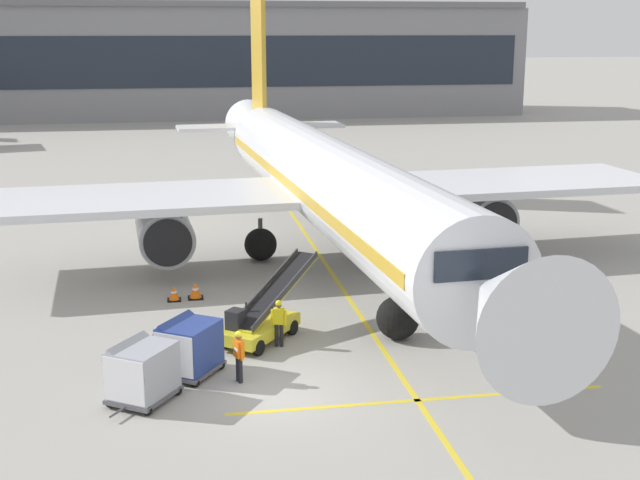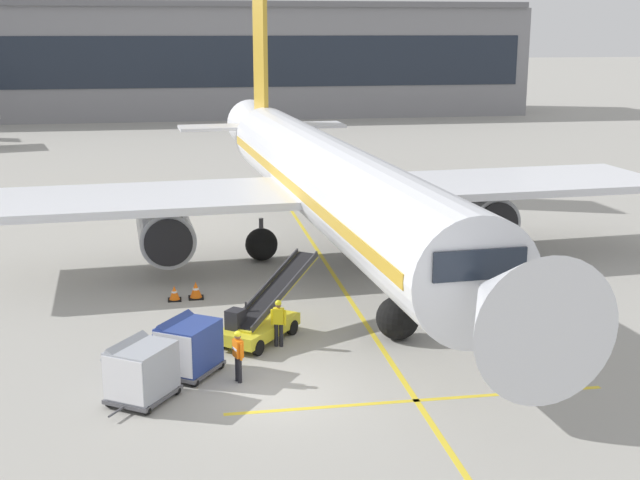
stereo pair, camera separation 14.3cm
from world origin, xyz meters
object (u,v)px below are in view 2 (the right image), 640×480
at_px(baggage_cart_second, 141,370).
at_px(baggage_cart_lead, 188,346).
at_px(ground_crew_by_carts, 278,320).
at_px(safety_cone_wingtip, 196,290).
at_px(parked_airplane, 325,181).
at_px(safety_cone_engine_keepout, 174,293).
at_px(belt_loader, 262,318).
at_px(ground_crew_by_loader, 238,353).

bearing_deg(baggage_cart_second, baggage_cart_lead, 51.63).
bearing_deg(ground_crew_by_carts, safety_cone_wingtip, 114.23).
height_order(parked_airplane, safety_cone_engine_keepout, parked_airplane).
relative_size(parked_airplane, baggage_cart_lead, 16.61).
distance_m(parked_airplane, belt_loader, 11.51).
bearing_deg(ground_crew_by_loader, ground_crew_by_carts, 60.47).
bearing_deg(belt_loader, baggage_cart_second, -131.30).
distance_m(baggage_cart_second, ground_crew_by_carts, 6.12).
bearing_deg(safety_cone_engine_keepout, parked_airplane, 34.64).
height_order(ground_crew_by_carts, safety_cone_engine_keepout, ground_crew_by_carts).
xyz_separation_m(baggage_cart_lead, ground_crew_by_loader, (1.59, -0.89, -0.00)).
bearing_deg(baggage_cart_second, parked_airplane, 60.92).
xyz_separation_m(parked_airplane, belt_loader, (-4.16, -10.24, -3.19)).
distance_m(belt_loader, baggage_cart_second, 6.37).
height_order(ground_crew_by_loader, safety_cone_engine_keepout, ground_crew_by_loader).
bearing_deg(parked_airplane, baggage_cart_lead, -117.62).
bearing_deg(safety_cone_wingtip, baggage_cart_second, -100.78).
bearing_deg(parked_airplane, safety_cone_engine_keepout, -145.36).
xyz_separation_m(belt_loader, ground_crew_by_carts, (0.51, -0.89, 0.18)).
height_order(parked_airplane, ground_crew_by_loader, parked_airplane).
relative_size(baggage_cart_lead, safety_cone_wingtip, 3.72).
xyz_separation_m(parked_airplane, baggage_cart_lead, (-6.90, -13.19, -3.01)).
xyz_separation_m(baggage_cart_second, safety_cone_engine_keepout, (1.02, 9.96, -0.69)).
relative_size(baggage_cart_lead, baggage_cart_second, 1.00).
bearing_deg(ground_crew_by_loader, belt_loader, 73.20).
bearing_deg(safety_cone_engine_keepout, baggage_cart_second, -95.87).
relative_size(belt_loader, baggage_cart_lead, 1.87).
relative_size(parked_airplane, baggage_cart_second, 16.61).
distance_m(safety_cone_engine_keepout, safety_cone_wingtip, 0.91).
relative_size(belt_loader, safety_cone_engine_keepout, 7.86).
relative_size(ground_crew_by_loader, safety_cone_engine_keepout, 2.71).
distance_m(belt_loader, ground_crew_by_loader, 4.01).
bearing_deg(ground_crew_by_loader, safety_cone_wingtip, 97.01).
bearing_deg(belt_loader, safety_cone_wingtip, 113.23).
bearing_deg(belt_loader, ground_crew_by_carts, -60.14).
bearing_deg(ground_crew_by_loader, parked_airplane, 69.33).
bearing_deg(safety_cone_engine_keepout, belt_loader, -58.43).
xyz_separation_m(safety_cone_engine_keepout, safety_cone_wingtip, (0.90, 0.14, 0.04)).
bearing_deg(safety_cone_engine_keepout, ground_crew_by_loader, -77.33).
distance_m(parked_airplane, baggage_cart_lead, 15.18).
relative_size(parked_airplane, ground_crew_by_loader, 25.79).
distance_m(baggage_cart_lead, baggage_cart_second, 2.35).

